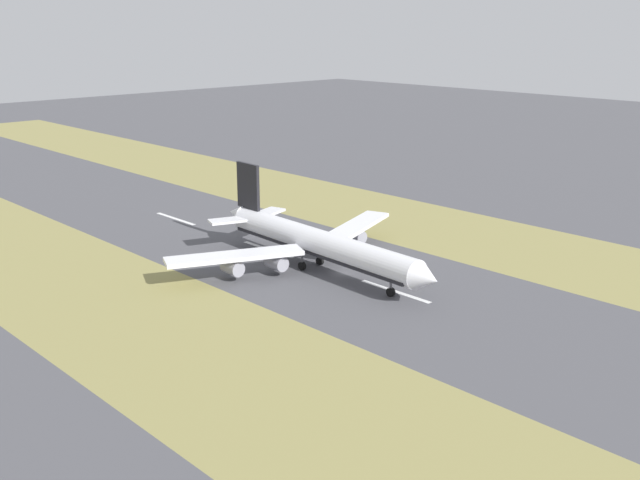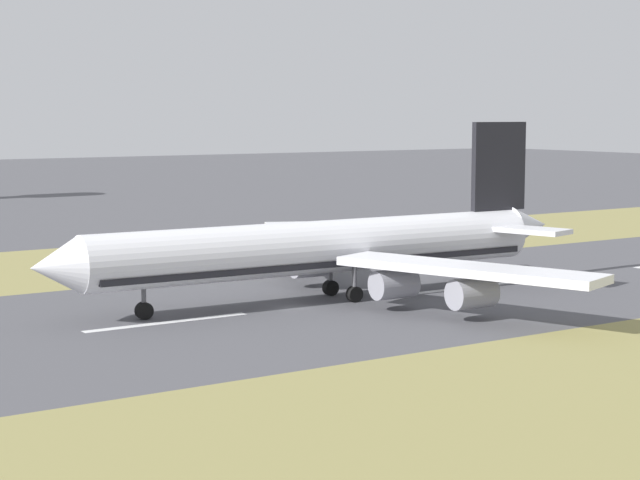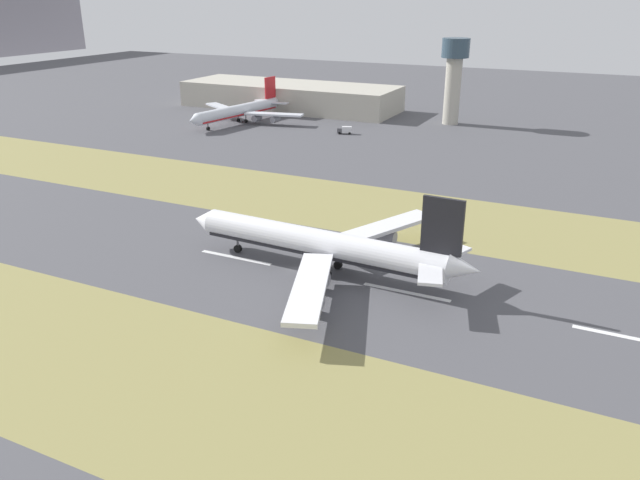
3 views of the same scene
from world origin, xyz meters
name	(u,v)px [view 1 (image 1 of 3)]	position (x,y,z in m)	size (l,w,h in m)	color
ground_plane	(342,274)	(0.00, 0.00, 0.00)	(800.00, 800.00, 0.00)	#4C4C51
grass_median_west	(465,234)	(-45.00, 0.00, 0.00)	(40.00, 600.00, 0.01)	olive
grass_median_east	(163,331)	(45.00, 0.00, 0.00)	(40.00, 600.00, 0.01)	olive
centreline_dash_near	(176,219)	(0.00, -64.84, 0.01)	(1.20, 18.00, 0.01)	silver
centreline_dash_mid	(268,249)	(0.00, -24.84, 0.01)	(1.20, 18.00, 0.01)	silver
centreline_dash_far	(395,291)	(0.00, 15.16, 0.01)	(1.20, 18.00, 0.01)	silver
airplane_main_jet	(314,242)	(1.91, -6.74, 6.02)	(64.08, 67.17, 20.20)	white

